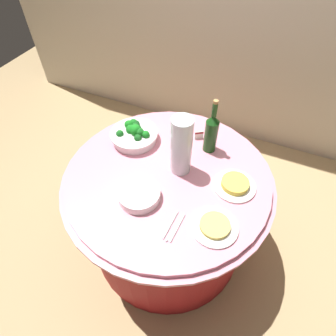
% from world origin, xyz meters
% --- Properties ---
extents(ground_plane, '(6.00, 6.00, 0.00)m').
position_xyz_m(ground_plane, '(0.00, 0.00, 0.00)').
color(ground_plane, tan).
extents(buffet_table, '(1.16, 1.16, 0.74)m').
position_xyz_m(buffet_table, '(0.00, 0.00, 0.38)').
color(buffet_table, maroon).
rests_on(buffet_table, ground_plane).
extents(broccoli_bowl, '(0.28, 0.28, 0.12)m').
position_xyz_m(broccoli_bowl, '(-0.29, 0.17, 0.78)').
color(broccoli_bowl, white).
rests_on(broccoli_bowl, buffet_table).
extents(plate_stack, '(0.21, 0.21, 0.05)m').
position_xyz_m(plate_stack, '(-0.07, -0.20, 0.77)').
color(plate_stack, white).
rests_on(plate_stack, buffet_table).
extents(wine_bottle, '(0.07, 0.07, 0.34)m').
position_xyz_m(wine_bottle, '(0.14, 0.27, 0.87)').
color(wine_bottle, '#164214').
rests_on(wine_bottle, buffet_table).
extents(decorative_fruit_vase, '(0.11, 0.11, 0.34)m').
position_xyz_m(decorative_fruit_vase, '(0.05, 0.06, 0.89)').
color(decorative_fruit_vase, silver).
rests_on(decorative_fruit_vase, buffet_table).
extents(serving_tongs, '(0.05, 0.17, 0.01)m').
position_xyz_m(serving_tongs, '(0.15, -0.29, 0.74)').
color(serving_tongs, silver).
rests_on(serving_tongs, buffet_table).
extents(food_plate_fried_egg, '(0.22, 0.22, 0.04)m').
position_xyz_m(food_plate_fried_egg, '(0.35, 0.06, 0.76)').
color(food_plate_fried_egg, white).
rests_on(food_plate_fried_egg, buffet_table).
extents(food_plate_noodles, '(0.22, 0.22, 0.03)m').
position_xyz_m(food_plate_noodles, '(0.33, -0.21, 0.75)').
color(food_plate_noodles, white).
rests_on(food_plate_noodles, buffet_table).
extents(label_placard_front, '(0.05, 0.03, 0.05)m').
position_xyz_m(label_placard_front, '(0.06, 0.34, 0.77)').
color(label_placard_front, white).
rests_on(label_placard_front, buffet_table).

